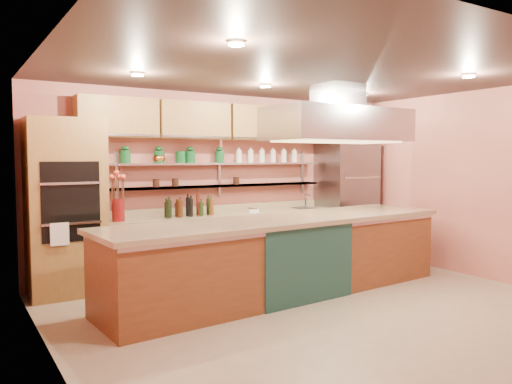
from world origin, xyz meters
TOP-DOWN VIEW (x-y plane):
  - floor at (0.00, 0.00)m, footprint 6.00×5.00m
  - ceiling at (0.00, 0.00)m, footprint 6.00×5.00m
  - wall_back at (0.00, 2.50)m, footprint 6.00×0.04m
  - wall_left at (-3.00, 0.00)m, footprint 0.04×5.00m
  - wall_right at (3.00, 0.00)m, footprint 0.04×5.00m
  - oven_stack at (-2.45, 2.18)m, footprint 0.95×0.64m
  - refrigerator at (2.35, 2.14)m, footprint 0.95×0.72m
  - back_counter at (-0.05, 2.20)m, footprint 3.84×0.64m
  - wall_shelf_lower at (-0.05, 2.37)m, footprint 3.60×0.26m
  - wall_shelf_upper at (-0.05, 2.37)m, footprint 3.60×0.26m
  - upper_cabinets at (0.00, 2.32)m, footprint 4.60×0.36m
  - range_hood at (0.87, 0.71)m, footprint 2.00×1.00m
  - ceiling_downlights at (0.00, 0.20)m, footprint 4.00×2.80m
  - island at (-0.03, 0.71)m, footprint 4.91×1.37m
  - flower_vase at (-1.78, 2.15)m, footprint 0.21×0.21m
  - oil_bottle_cluster at (-0.72, 2.15)m, footprint 0.83×0.43m
  - kitchen_scale at (0.37, 2.15)m, footprint 0.20×0.17m
  - bar_faucet at (1.50, 2.25)m, footprint 0.04×0.04m
  - copper_kettle at (-1.11, 2.37)m, footprint 0.20×0.20m
  - green_canister at (-0.76, 2.37)m, footprint 0.18×0.18m

SIDE VIEW (x-z plane):
  - floor at x=0.00m, z-range -0.02..0.00m
  - back_counter at x=-0.05m, z-range 0.00..0.93m
  - island at x=-0.03m, z-range 0.00..1.01m
  - kitchen_scale at x=0.37m, z-range 0.93..1.03m
  - bar_faucet at x=1.50m, z-range 0.93..1.15m
  - refrigerator at x=2.35m, z-range 0.00..2.10m
  - oil_bottle_cluster at x=-0.72m, z-range 0.93..1.19m
  - flower_vase at x=-1.78m, z-range 0.93..1.23m
  - oven_stack at x=-2.45m, z-range 0.00..2.30m
  - wall_shelf_lower at x=-0.05m, z-range 1.34..1.36m
  - wall_back at x=0.00m, z-range 0.00..2.80m
  - wall_left at x=-3.00m, z-range 0.00..2.80m
  - wall_right at x=3.00m, z-range 0.00..2.80m
  - wall_shelf_upper at x=-0.05m, z-range 1.69..1.71m
  - copper_kettle at x=-1.11m, z-range 1.71..1.85m
  - green_canister at x=-0.76m, z-range 1.71..1.89m
  - range_hood at x=0.87m, z-range 2.02..2.48m
  - upper_cabinets at x=0.00m, z-range 2.08..2.62m
  - ceiling_downlights at x=0.00m, z-range 2.76..2.78m
  - ceiling at x=0.00m, z-range 2.79..2.81m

